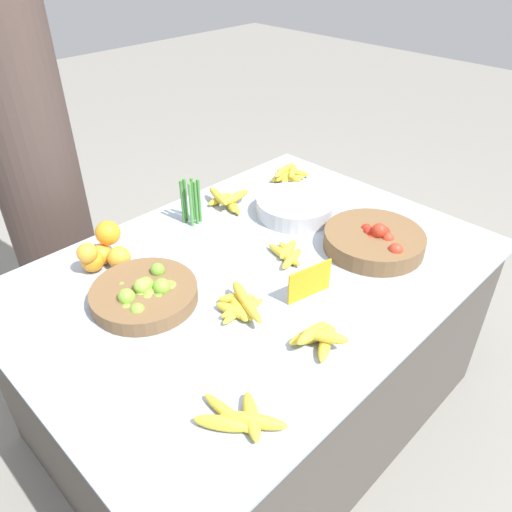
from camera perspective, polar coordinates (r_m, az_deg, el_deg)
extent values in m
plane|color=gray|center=(2.14, 0.00, -16.57)|extent=(12.00, 12.00, 0.00)
cube|color=#4C4742|center=(1.89, 0.00, -10.09)|extent=(1.50, 1.08, 0.68)
cube|color=#99A8BC|center=(1.66, 0.00, -1.59)|extent=(1.56, 1.13, 0.01)
cylinder|color=brown|center=(1.55, -12.64, -4.30)|extent=(0.32, 0.32, 0.05)
sphere|color=#6BA333|center=(1.54, -12.61, -3.74)|extent=(0.04, 0.04, 0.04)
sphere|color=#6BA333|center=(1.59, -11.18, -1.58)|extent=(0.05, 0.05, 0.05)
sphere|color=#7AB238|center=(1.47, -13.40, -6.07)|extent=(0.04, 0.04, 0.04)
sphere|color=#89BC42|center=(1.53, -12.95, -4.50)|extent=(0.04, 0.04, 0.04)
sphere|color=#89BC42|center=(1.52, -12.94, -3.40)|extent=(0.05, 0.05, 0.05)
sphere|color=#7AB238|center=(1.50, -14.58, -4.55)|extent=(0.05, 0.05, 0.05)
sphere|color=#6BA333|center=(1.58, -14.98, -3.69)|extent=(0.05, 0.05, 0.05)
sphere|color=#7AB238|center=(1.49, -14.50, -6.14)|extent=(0.05, 0.05, 0.05)
sphere|color=#7AB238|center=(1.53, -12.13, -4.43)|extent=(0.06, 0.06, 0.06)
sphere|color=#7AB238|center=(1.53, -12.48, -3.24)|extent=(0.05, 0.05, 0.05)
sphere|color=#89BC42|center=(1.54, -10.37, -3.85)|extent=(0.05, 0.05, 0.05)
sphere|color=#7AB238|center=(1.54, -9.87, -3.74)|extent=(0.06, 0.06, 0.06)
sphere|color=#7AB238|center=(1.51, -10.70, -3.49)|extent=(0.05, 0.05, 0.05)
sphere|color=#7AB238|center=(1.52, -12.18, -5.03)|extent=(0.05, 0.05, 0.05)
sphere|color=#6BA333|center=(1.53, -10.61, -3.47)|extent=(0.05, 0.05, 0.05)
sphere|color=#6BA333|center=(1.51, -10.99, -4.94)|extent=(0.04, 0.04, 0.04)
cylinder|color=brown|center=(1.79, 13.31, 1.72)|extent=(0.35, 0.35, 0.06)
sphere|color=red|center=(1.79, 12.61, 2.42)|extent=(0.05, 0.05, 0.05)
sphere|color=red|center=(1.81, 14.21, 2.49)|extent=(0.05, 0.05, 0.05)
sphere|color=red|center=(1.76, 13.51, 2.19)|extent=(0.04, 0.04, 0.04)
sphere|color=red|center=(1.78, 14.33, 2.59)|extent=(0.05, 0.05, 0.05)
sphere|color=red|center=(1.78, 12.55, 1.59)|extent=(0.05, 0.05, 0.05)
sphere|color=red|center=(1.77, 12.81, 2.69)|extent=(0.04, 0.04, 0.04)
sphere|color=red|center=(1.83, 10.44, 3.21)|extent=(0.04, 0.04, 0.04)
sphere|color=red|center=(1.81, 14.08, 2.01)|extent=(0.05, 0.05, 0.05)
sphere|color=red|center=(1.79, 17.14, 1.34)|extent=(0.04, 0.04, 0.04)
sphere|color=red|center=(1.80, 12.52, 3.03)|extent=(0.04, 0.04, 0.04)
sphere|color=red|center=(1.70, 15.69, 0.66)|extent=(0.05, 0.05, 0.05)
sphere|color=red|center=(1.80, 16.38, 1.37)|extent=(0.04, 0.04, 0.04)
sphere|color=red|center=(1.75, 13.91, 2.85)|extent=(0.05, 0.05, 0.05)
sphere|color=red|center=(1.76, 14.84, 1.95)|extent=(0.04, 0.04, 0.04)
sphere|color=red|center=(1.76, 13.01, 1.65)|extent=(0.05, 0.05, 0.05)
sphere|color=orange|center=(1.71, -18.17, -0.55)|extent=(0.07, 0.07, 0.07)
sphere|color=orange|center=(1.74, -17.20, 0.18)|extent=(0.07, 0.07, 0.07)
sphere|color=orange|center=(1.70, -15.36, -0.16)|extent=(0.08, 0.08, 0.08)
sphere|color=orange|center=(1.73, -16.57, 2.54)|extent=(0.08, 0.08, 0.08)
sphere|color=orange|center=(1.68, -18.74, 0.34)|extent=(0.07, 0.07, 0.07)
cylinder|color=#B7B7BF|center=(1.95, 4.54, 5.62)|extent=(0.30, 0.30, 0.07)
cube|color=orange|center=(1.52, 6.15, -2.94)|extent=(0.16, 0.04, 0.11)
cylinder|color=#4C8E42|center=(1.86, -7.45, 5.78)|extent=(0.01, 0.01, 0.18)
cylinder|color=#4C8E42|center=(1.90, -7.22, 6.46)|extent=(0.01, 0.01, 0.18)
cylinder|color=#428438|center=(1.87, -6.86, 6.03)|extent=(0.01, 0.01, 0.18)
cylinder|color=#428438|center=(1.88, -6.51, 6.29)|extent=(0.01, 0.01, 0.18)
cylinder|color=#4C8E42|center=(1.87, -7.46, 5.94)|extent=(0.01, 0.01, 0.18)
cylinder|color=#428438|center=(1.89, -8.04, 6.33)|extent=(0.01, 0.01, 0.18)
cylinder|color=#428438|center=(1.88, -8.40, 6.10)|extent=(0.01, 0.01, 0.18)
ellipsoid|color=gold|center=(2.23, 3.81, 9.09)|extent=(0.04, 0.15, 0.03)
ellipsoid|color=gold|center=(2.26, 4.27, 9.51)|extent=(0.09, 0.15, 0.03)
ellipsoid|color=gold|center=(2.21, 3.60, 8.83)|extent=(0.15, 0.11, 0.03)
ellipsoid|color=gold|center=(2.21, 3.37, 8.89)|extent=(0.14, 0.12, 0.03)
ellipsoid|color=gold|center=(2.23, 3.47, 9.19)|extent=(0.14, 0.04, 0.04)
ellipsoid|color=gold|center=(2.23, 4.23, 9.67)|extent=(0.12, 0.09, 0.03)
ellipsoid|color=gold|center=(2.23, 3.25, 9.78)|extent=(0.16, 0.06, 0.03)
ellipsoid|color=gold|center=(1.70, 3.23, 0.16)|extent=(0.05, 0.16, 0.03)
ellipsoid|color=gold|center=(1.68, 4.12, -0.28)|extent=(0.13, 0.06, 0.03)
ellipsoid|color=gold|center=(1.72, 3.63, 0.47)|extent=(0.08, 0.13, 0.03)
ellipsoid|color=gold|center=(1.72, 3.69, 0.76)|extent=(0.13, 0.07, 0.03)
ellipsoid|color=gold|center=(1.22, -3.34, -17.47)|extent=(0.03, 0.16, 0.03)
ellipsoid|color=gold|center=(1.20, -3.89, -18.55)|extent=(0.11, 0.13, 0.03)
ellipsoid|color=gold|center=(1.21, -0.51, -17.84)|extent=(0.11, 0.14, 0.03)
ellipsoid|color=gold|center=(1.20, -0.29, -18.31)|extent=(0.12, 0.15, 0.04)
ellipsoid|color=gold|center=(1.51, -2.17, -4.89)|extent=(0.11, 0.10, 0.03)
ellipsoid|color=gold|center=(1.48, -1.57, -5.98)|extent=(0.15, 0.06, 0.03)
ellipsoid|color=gold|center=(1.47, -2.45, -6.32)|extent=(0.06, 0.13, 0.03)
ellipsoid|color=gold|center=(1.48, -2.08, -5.83)|extent=(0.08, 0.14, 0.03)
ellipsoid|color=gold|center=(1.47, -2.01, -6.23)|extent=(0.15, 0.05, 0.03)
ellipsoid|color=gold|center=(1.45, -0.80, -5.82)|extent=(0.08, 0.16, 0.03)
ellipsoid|color=gold|center=(1.48, -1.68, -4.35)|extent=(0.08, 0.13, 0.03)
ellipsoid|color=gold|center=(2.00, -2.92, 5.89)|extent=(0.09, 0.13, 0.03)
ellipsoid|color=gold|center=(1.99, -2.52, 5.76)|extent=(0.09, 0.14, 0.03)
ellipsoid|color=gold|center=(2.04, -4.14, 6.49)|extent=(0.12, 0.03, 0.03)
ellipsoid|color=gold|center=(2.04, -3.10, 6.45)|extent=(0.06, 0.12, 0.03)
ellipsoid|color=gold|center=(1.99, -2.33, 6.77)|extent=(0.14, 0.04, 0.03)
ellipsoid|color=gold|center=(2.01, -4.33, 6.84)|extent=(0.08, 0.16, 0.03)
ellipsoid|color=gold|center=(1.40, 6.25, -8.85)|extent=(0.15, 0.06, 0.03)
ellipsoid|color=gold|center=(1.40, 6.84, -8.98)|extent=(0.13, 0.08, 0.04)
ellipsoid|color=gold|center=(1.38, 7.90, -9.99)|extent=(0.13, 0.09, 0.03)
ellipsoid|color=gold|center=(1.36, 7.96, -9.07)|extent=(0.09, 0.13, 0.03)
ellipsoid|color=gold|center=(1.37, 6.45, -8.74)|extent=(0.12, 0.04, 0.03)
cylinder|color=#473833|center=(2.24, -23.42, 7.22)|extent=(0.34, 0.34, 1.49)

